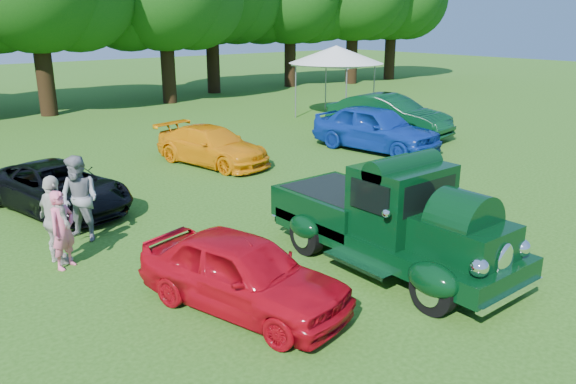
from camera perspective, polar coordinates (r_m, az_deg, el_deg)
ground at (r=10.38m, az=5.52°, el=-9.18°), size 120.00×120.00×0.00m
hero_pickup at (r=10.92m, az=10.34°, el=-2.97°), size 2.43×5.22×2.04m
red_convertible at (r=9.26m, az=-4.63°, el=-8.16°), size 2.48×4.02×1.28m
back_car_black at (r=15.04m, az=-22.37°, el=0.44°), size 2.89×4.65×1.20m
back_car_orange at (r=18.62m, az=-7.71°, el=4.67°), size 2.60×4.51×1.23m
back_car_blue at (r=20.67m, az=8.89°, el=6.43°), size 2.60×5.02×1.63m
back_car_green at (r=23.32m, az=10.15°, el=7.63°), size 2.69×5.33×1.68m
spectator_pink at (r=11.48m, az=-21.91°, el=-3.58°), size 0.67×0.59×1.54m
spectator_grey at (r=12.72m, az=-20.42°, el=-0.67°), size 1.07×1.14×1.87m
spectator_white at (r=11.69m, az=-22.58°, el=-2.68°), size 0.61×1.10×1.78m
canopy_tent at (r=27.72m, az=4.91°, el=13.70°), size 5.60×5.60×3.40m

